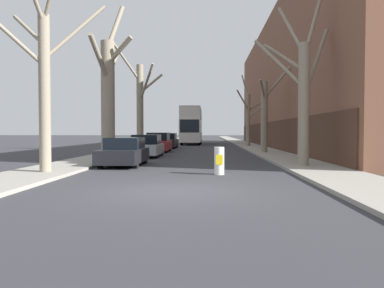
% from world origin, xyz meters
% --- Properties ---
extents(ground_plane, '(300.00, 300.00, 0.00)m').
position_xyz_m(ground_plane, '(0.00, 0.00, 0.00)').
color(ground_plane, '#333338').
extents(sidewalk_left, '(2.57, 120.00, 0.12)m').
position_xyz_m(sidewalk_left, '(-5.37, 50.00, 0.06)').
color(sidewalk_left, gray).
rests_on(sidewalk_left, ground).
extents(sidewalk_right, '(2.57, 120.00, 0.12)m').
position_xyz_m(sidewalk_right, '(5.37, 50.00, 0.06)').
color(sidewalk_right, gray).
rests_on(sidewalk_right, ground).
extents(building_facade_right, '(10.08, 46.41, 12.53)m').
position_xyz_m(building_facade_right, '(11.64, 27.29, 6.25)').
color(building_facade_right, brown).
rests_on(building_facade_right, ground).
extents(street_tree_left_0, '(3.97, 3.93, 8.06)m').
position_xyz_m(street_tree_left_0, '(-5.11, 3.53, 3.57)').
color(street_tree_left_0, gray).
rests_on(street_tree_left_0, ground).
extents(street_tree_left_1, '(2.06, 4.39, 9.36)m').
position_xyz_m(street_tree_left_1, '(-4.97, 11.86, 3.94)').
color(street_tree_left_1, gray).
rests_on(street_tree_left_1, ground).
extents(street_tree_left_2, '(3.82, 3.14, 8.79)m').
position_xyz_m(street_tree_left_2, '(-4.90, 21.65, 4.02)').
color(street_tree_left_2, gray).
rests_on(street_tree_left_2, ground).
extents(street_tree_right_0, '(3.50, 2.51, 7.73)m').
position_xyz_m(street_tree_right_0, '(5.06, 6.90, 3.47)').
color(street_tree_right_0, gray).
rests_on(street_tree_right_0, ground).
extents(street_tree_right_1, '(2.91, 3.85, 6.87)m').
position_xyz_m(street_tree_right_1, '(5.00, 17.09, 2.97)').
color(street_tree_right_1, gray).
rests_on(street_tree_right_1, ground).
extents(street_tree_right_2, '(4.26, 3.36, 7.56)m').
position_xyz_m(street_tree_right_2, '(5.10, 28.84, 3.30)').
color(street_tree_right_2, gray).
rests_on(street_tree_right_2, ground).
extents(double_decker_bus, '(2.45, 10.74, 4.52)m').
position_xyz_m(double_decker_bus, '(-1.21, 37.16, 2.56)').
color(double_decker_bus, silver).
rests_on(double_decker_bus, ground).
extents(parked_car_0, '(1.77, 3.91, 1.32)m').
position_xyz_m(parked_car_0, '(-3.02, 7.32, 0.63)').
color(parked_car_0, black).
rests_on(parked_car_0, ground).
extents(parked_car_1, '(1.82, 4.03, 1.40)m').
position_xyz_m(parked_car_1, '(-3.02, 13.60, 0.66)').
color(parked_car_1, '#9EA3AD').
rests_on(parked_car_1, ground).
extents(parked_car_2, '(1.78, 4.41, 1.51)m').
position_xyz_m(parked_car_2, '(-3.02, 19.19, 0.71)').
color(parked_car_2, maroon).
rests_on(parked_car_2, ground).
extents(parked_car_3, '(1.81, 4.32, 1.45)m').
position_xyz_m(parked_car_3, '(-3.02, 25.62, 0.68)').
color(parked_car_3, black).
rests_on(parked_car_3, ground).
extents(traffic_bollard, '(0.37, 0.38, 1.03)m').
position_xyz_m(traffic_bollard, '(1.32, 3.92, 0.51)').
color(traffic_bollard, white).
rests_on(traffic_bollard, ground).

